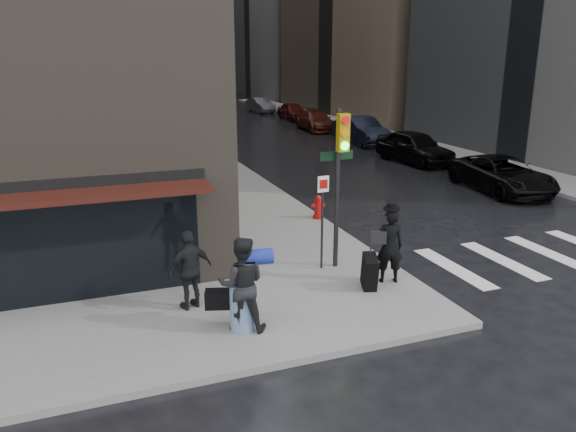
# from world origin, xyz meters

# --- Properties ---
(ground) EXTENTS (140.00, 140.00, 0.00)m
(ground) POSITION_xyz_m (0.00, 0.00, 0.00)
(ground) COLOR black
(ground) RESTS_ON ground
(sidewalk_left) EXTENTS (4.00, 50.00, 0.15)m
(sidewalk_left) POSITION_xyz_m (0.00, 27.00, 0.07)
(sidewalk_left) COLOR slate
(sidewalk_left) RESTS_ON ground
(sidewalk_right) EXTENTS (3.00, 50.00, 0.15)m
(sidewalk_right) POSITION_xyz_m (13.50, 27.00, 0.07)
(sidewalk_right) COLOR slate
(sidewalk_right) RESTS_ON ground
(crosswalk) EXTENTS (8.50, 3.00, 0.01)m
(crosswalk) POSITION_xyz_m (7.50, 1.00, 0.00)
(crosswalk) COLOR silver
(crosswalk) RESTS_ON ground
(storefront) EXTENTS (8.40, 1.11, 2.83)m
(storefront) POSITION_xyz_m (-7.00, 1.90, 1.83)
(storefront) COLOR black
(storefront) RESTS_ON ground
(man_overcoat) EXTENTS (1.26, 0.92, 1.99)m
(man_overcoat) POSITION_xyz_m (1.11, 0.48, 0.98)
(man_overcoat) COLOR black
(man_overcoat) RESTS_ON ground
(man_jeans) EXTENTS (1.35, 1.04, 1.93)m
(man_jeans) POSITION_xyz_m (-2.69, -0.56, 1.12)
(man_jeans) COLOR black
(man_jeans) RESTS_ON ground
(man_greycoat) EXTENTS (1.11, 0.73, 1.75)m
(man_greycoat) POSITION_xyz_m (-3.44, 0.77, 1.02)
(man_greycoat) COLOR black
(man_greycoat) RESTS_ON ground
(traffic_light) EXTENTS (1.00, 0.47, 4.01)m
(traffic_light) POSITION_xyz_m (0.47, 1.81, 2.74)
(traffic_light) COLOR black
(traffic_light) RESTS_ON ground
(fire_hydrant) EXTENTS (0.45, 0.34, 0.78)m
(fire_hydrant) POSITION_xyz_m (1.80, 5.99, 0.50)
(fire_hydrant) COLOR #AD0C0A
(fire_hydrant) RESTS_ON ground
(parked_car_0) EXTENTS (2.77, 5.21, 1.39)m
(parked_car_0) POSITION_xyz_m (10.44, 7.33, 0.70)
(parked_car_0) COLOR black
(parked_car_0) RESTS_ON ground
(parked_car_1) EXTENTS (2.35, 4.93, 1.63)m
(parked_car_1) POSITION_xyz_m (10.47, 13.73, 0.81)
(parked_car_1) COLOR black
(parked_car_1) RESTS_ON ground
(parked_car_2) EXTENTS (1.72, 4.91, 1.62)m
(parked_car_2) POSITION_xyz_m (10.80, 20.14, 0.81)
(parked_car_2) COLOR black
(parked_car_2) RESTS_ON ground
(parked_car_3) EXTENTS (2.25, 4.91, 1.39)m
(parked_car_3) POSITION_xyz_m (10.56, 26.54, 0.70)
(parked_car_3) COLOR #45170D
(parked_car_3) RESTS_ON ground
(parked_car_4) EXTENTS (1.66, 4.09, 1.39)m
(parked_car_4) POSITION_xyz_m (11.31, 32.95, 0.70)
(parked_car_4) COLOR #420E0D
(parked_car_4) RESTS_ON ground
(parked_car_5) EXTENTS (1.74, 4.17, 1.34)m
(parked_car_5) POSITION_xyz_m (10.57, 39.35, 0.67)
(parked_car_5) COLOR #454549
(parked_car_5) RESTS_ON ground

